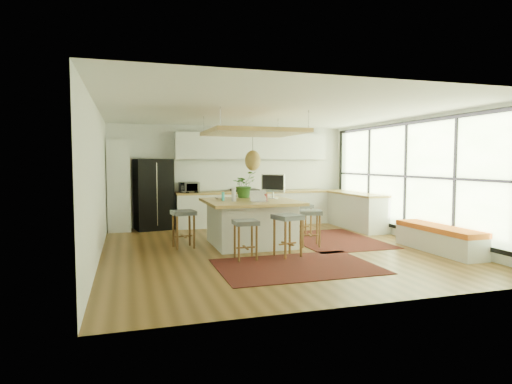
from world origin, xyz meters
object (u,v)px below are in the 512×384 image
object	(u,v)px
stool_near_left	(246,240)
stool_near_right	(288,237)
microwave	(189,186)
island	(250,223)
monitor	(273,187)
fridge	(153,193)
island_plant	(244,187)
stool_left_side	(184,230)
stool_right_back	(301,221)
laptop	(260,196)
stool_right_front	(310,229)

from	to	relation	value
stool_near_left	stool_near_right	xyz separation A→B (m)	(0.80, 0.02, 0.00)
microwave	island	bearing A→B (deg)	-73.40
island	monitor	world-z (taller)	monitor
fridge	island_plant	size ratio (longest dim) A/B	3.09
stool_left_side	island_plant	xyz separation A→B (m)	(1.41, 0.55, 0.80)
stool_near_right	stool_right_back	xyz separation A→B (m)	(1.06, 1.87, 0.00)
island	microwave	world-z (taller)	microwave
stool_near_left	fridge	bearing A→B (deg)	108.54
stool_near_right	laptop	xyz separation A→B (m)	(-0.27, 0.85, 0.70)
stool_right_front	laptop	distance (m)	1.26
stool_near_right	monitor	bearing A→B (deg)	80.82
stool_near_right	stool_right_front	bearing A→B (deg)	44.05
stool_near_left	microwave	size ratio (longest dim) A/B	1.41
island	stool_near_left	size ratio (longest dim) A/B	2.63
laptop	stool_right_back	bearing A→B (deg)	39.82
stool_left_side	stool_near_left	bearing A→B (deg)	-56.68
stool_near_left	stool_left_side	distance (m)	1.65
island_plant	stool_left_side	bearing A→B (deg)	-158.55
fridge	stool_left_side	world-z (taller)	fridge
stool_right_back	monitor	bearing A→B (deg)	-157.39
stool_near_left	monitor	xyz separation A→B (m)	(1.05, 1.54, 0.83)
island	stool_near_left	bearing A→B (deg)	-109.74
fridge	stool_near_right	bearing A→B (deg)	-72.01
fridge	laptop	size ratio (longest dim) A/B	5.18
stool_near_right	stool_right_back	world-z (taller)	stool_near_right
island	monitor	xyz separation A→B (m)	(0.58, 0.25, 0.72)
stool_near_left	stool_near_right	size ratio (longest dim) A/B	0.91
stool_near_right	monitor	size ratio (longest dim) A/B	1.33
stool_near_left	island_plant	bearing A→B (deg)	75.48
stool_right_back	stool_near_left	bearing A→B (deg)	-134.61
stool_near_right	island_plant	distance (m)	2.10
island	stool_right_back	distance (m)	1.52
monitor	stool_right_front	bearing A→B (deg)	-5.78
island	stool_near_right	bearing A→B (deg)	-75.28
stool_left_side	laptop	xyz separation A→B (m)	(1.44, -0.51, 0.70)
monitor	island_plant	xyz separation A→B (m)	(-0.54, 0.39, -0.03)
fridge	microwave	distance (m)	0.92
stool_near_left	stool_left_side	bearing A→B (deg)	123.32
stool_left_side	laptop	world-z (taller)	laptop
island	stool_near_right	distance (m)	1.32
stool_near_left	stool_right_back	xyz separation A→B (m)	(1.86, 1.88, 0.00)
island_plant	stool_near_right	bearing A→B (deg)	-81.21
fridge	monitor	bearing A→B (deg)	-55.96
stool_near_right	island_plant	bearing A→B (deg)	98.79
monitor	stool_right_back	bearing A→B (deg)	71.93
fridge	island	world-z (taller)	fridge
stool_near_left	island_plant	world-z (taller)	island_plant
stool_near_right	stool_right_front	distance (m)	1.09
fridge	stool_near_left	distance (m)	4.24
laptop	stool_right_front	bearing A→B (deg)	-2.73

